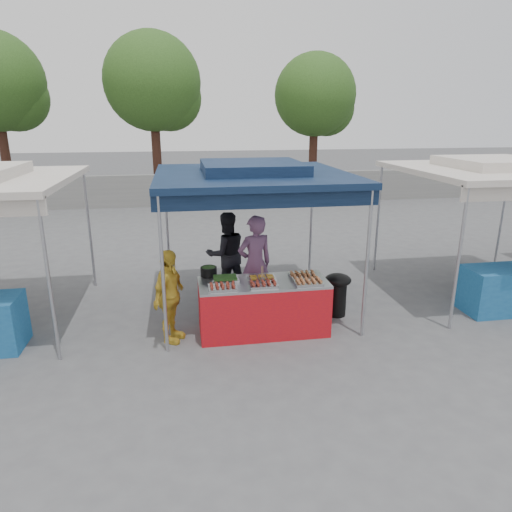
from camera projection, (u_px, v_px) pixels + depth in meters
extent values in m
plane|color=#4F4F51|center=(262.00, 328.00, 7.40)|extent=(80.00, 80.00, 0.00)
cube|color=slate|center=(212.00, 189.00, 17.60)|extent=(40.00, 0.25, 1.20)
cylinder|color=#A5A6AB|center=(163.00, 277.00, 6.36)|extent=(0.05, 0.05, 2.30)
cylinder|color=#A5A6AB|center=(367.00, 266.00, 6.83)|extent=(0.05, 0.05, 2.30)
cylinder|color=#A5A6AB|center=(167.00, 228.00, 9.19)|extent=(0.05, 0.05, 2.30)
cylinder|color=#A5A6AB|center=(311.00, 222.00, 9.66)|extent=(0.05, 0.05, 2.30)
cube|color=#0E1E39|center=(252.00, 175.00, 7.65)|extent=(3.20, 3.20, 0.10)
cube|color=#0E1E39|center=(252.00, 167.00, 7.62)|extent=(1.65, 1.65, 0.18)
cube|color=#0E1E39|center=(269.00, 199.00, 6.28)|extent=(3.20, 0.04, 0.25)
cylinder|color=#A5A6AB|center=(49.00, 283.00, 6.12)|extent=(0.05, 0.05, 2.30)
cylinder|color=#A5A6AB|center=(90.00, 231.00, 8.95)|extent=(0.05, 0.05, 2.30)
cylinder|color=#A5A6AB|center=(458.00, 261.00, 7.06)|extent=(0.05, 0.05, 2.30)
cylinder|color=#A5A6AB|center=(378.00, 220.00, 9.89)|extent=(0.05, 0.05, 2.30)
cylinder|color=#A5A6AB|center=(502.00, 215.00, 10.36)|extent=(0.05, 0.05, 2.30)
cube|color=beige|center=(494.00, 170.00, 8.36)|extent=(3.20, 3.20, 0.10)
cube|color=beige|center=(495.00, 163.00, 8.32)|extent=(1.65, 1.65, 0.18)
cylinder|color=#391E16|center=(4.00, 149.00, 18.12)|extent=(0.36, 0.36, 4.11)
sphere|color=#2D521B|center=(15.00, 98.00, 17.83)|extent=(2.58, 2.58, 2.58)
cylinder|color=#391E16|center=(156.00, 148.00, 18.43)|extent=(0.36, 0.36, 4.11)
sphere|color=#2D521B|center=(152.00, 82.00, 17.69)|extent=(3.76, 3.76, 3.76)
sphere|color=#2D521B|center=(169.00, 98.00, 18.15)|extent=(2.58, 2.58, 2.58)
cylinder|color=#391E16|center=(313.00, 151.00, 19.80)|extent=(0.36, 0.36, 3.73)
sphere|color=#2D521B|center=(315.00, 95.00, 19.13)|extent=(3.41, 3.41, 3.41)
sphere|color=#2D521B|center=(327.00, 108.00, 19.57)|extent=(2.35, 2.35, 2.35)
cube|color=#AA0F17|center=(263.00, 308.00, 7.19)|extent=(2.00, 0.80, 0.81)
cube|color=#A5A6AB|center=(263.00, 283.00, 7.06)|extent=(2.00, 0.80, 0.04)
cube|color=#B0B0B4|center=(223.00, 288.00, 6.72)|extent=(0.42, 0.30, 0.05)
cube|color=maroon|center=(223.00, 286.00, 6.71)|extent=(0.35, 0.25, 0.02)
cube|color=#B0B0B4|center=(263.00, 285.00, 6.83)|extent=(0.42, 0.30, 0.05)
cube|color=maroon|center=(263.00, 283.00, 6.82)|extent=(0.35, 0.25, 0.02)
cube|color=#B0B0B4|center=(308.00, 283.00, 6.92)|extent=(0.42, 0.30, 0.05)
cube|color=#9A5A34|center=(308.00, 281.00, 6.91)|extent=(0.35, 0.25, 0.02)
cube|color=#B0B0B4|center=(225.00, 280.00, 7.06)|extent=(0.42, 0.30, 0.05)
cube|color=#254D1A|center=(225.00, 277.00, 7.05)|extent=(0.35, 0.25, 0.02)
cube|color=#B0B0B4|center=(262.00, 279.00, 7.10)|extent=(0.42, 0.30, 0.05)
cube|color=#BB8021|center=(262.00, 277.00, 7.09)|extent=(0.35, 0.25, 0.02)
cube|color=#B0B0B4|center=(303.00, 276.00, 7.22)|extent=(0.42, 0.30, 0.05)
cube|color=#9A5A34|center=(303.00, 274.00, 7.21)|extent=(0.35, 0.25, 0.02)
cylinder|color=black|center=(209.00, 272.00, 7.27)|extent=(0.26, 0.26, 0.15)
cylinder|color=#A5A6AB|center=(263.00, 281.00, 6.92)|extent=(0.08, 0.08, 0.10)
cylinder|color=black|center=(337.00, 299.00, 7.82)|extent=(0.31, 0.31, 0.60)
ellipsoid|color=black|center=(338.00, 280.00, 7.72)|extent=(0.45, 0.45, 0.20)
cube|color=navy|center=(239.00, 306.00, 7.86)|extent=(0.56, 0.39, 0.34)
cube|color=navy|center=(267.00, 303.00, 7.99)|extent=(0.51, 0.36, 0.31)
cube|color=navy|center=(267.00, 287.00, 7.91)|extent=(0.50, 0.35, 0.30)
imported|color=#794D72|center=(255.00, 264.00, 7.83)|extent=(0.72, 0.57, 1.72)
imported|color=black|center=(226.00, 254.00, 8.61)|extent=(0.89, 0.76, 1.61)
imported|color=gold|center=(169.00, 297.00, 6.79)|extent=(0.68, 0.92, 1.44)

